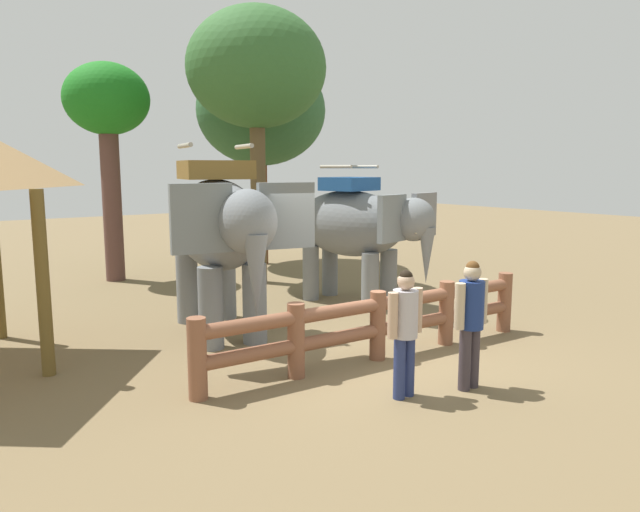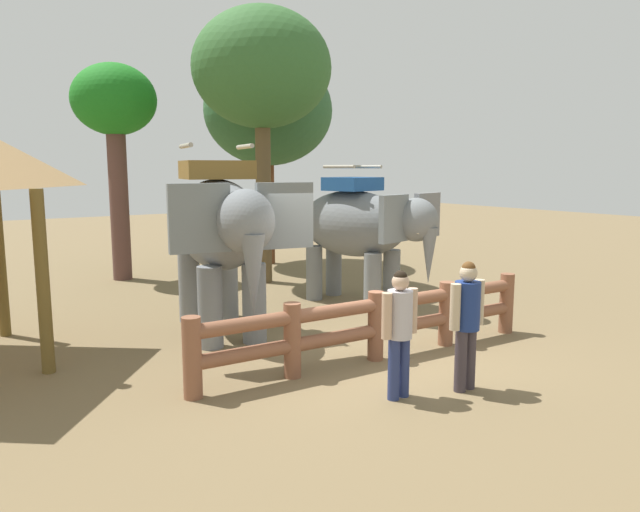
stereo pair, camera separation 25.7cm
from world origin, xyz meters
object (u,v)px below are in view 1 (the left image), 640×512
(elephant_near_left, at_px, (221,230))
(tourist_woman_in_black, at_px, (405,324))
(log_fence, at_px, (378,321))
(tourist_man_in_blue, at_px, (471,316))
(tree_far_left, at_px, (256,70))
(elephant_center, at_px, (358,227))
(tree_back_center, at_px, (107,110))
(tree_far_right, at_px, (261,111))

(elephant_near_left, height_order, tourist_woman_in_black, elephant_near_left)
(log_fence, distance_m, tourist_man_in_blue, 1.66)
(tree_far_left, bearing_deg, log_fence, -103.58)
(elephant_center, relative_size, tourist_woman_in_black, 2.14)
(tourist_man_in_blue, relative_size, tree_back_center, 0.31)
(tree_back_center, bearing_deg, log_fence, -81.10)
(elephant_center, xyz_separation_m, tourist_woman_in_black, (-2.76, -4.39, -0.70))
(tree_far_left, xyz_separation_m, tree_far_right, (1.55, 2.52, -0.69))
(elephant_center, height_order, tourist_woman_in_black, elephant_center)
(tree_back_center, bearing_deg, elephant_center, -58.93)
(tourist_woman_in_black, height_order, tourist_man_in_blue, tourist_man_in_blue)
(tourist_man_in_blue, height_order, tree_back_center, tree_back_center)
(elephant_near_left, relative_size, tourist_woman_in_black, 2.39)
(tourist_woman_in_black, xyz_separation_m, tree_back_center, (-0.66, 10.07, 3.36))
(tree_far_right, bearing_deg, tourist_woman_in_black, -110.36)
(tree_far_left, height_order, tree_back_center, tree_far_left)
(log_fence, relative_size, tourist_woman_in_black, 3.65)
(elephant_center, bearing_deg, tourist_man_in_blue, -111.76)
(elephant_near_left, xyz_separation_m, tourist_woman_in_black, (0.63, -3.85, -0.90))
(tourist_man_in_blue, bearing_deg, tree_back_center, 98.59)
(elephant_near_left, xyz_separation_m, elephant_center, (3.40, 0.54, -0.19))
(tourist_man_in_blue, distance_m, tree_back_center, 10.98)
(log_fence, distance_m, tree_far_right, 10.18)
(elephant_near_left, distance_m, tourist_man_in_blue, 4.49)
(elephant_near_left, relative_size, elephant_center, 1.11)
(tourist_woman_in_black, relative_size, tree_back_center, 0.30)
(log_fence, relative_size, elephant_near_left, 1.53)
(elephant_center, bearing_deg, log_fence, -123.90)
(tourist_woman_in_black, bearing_deg, tourist_man_in_blue, -16.86)
(elephant_near_left, relative_size, tree_back_center, 0.72)
(tree_far_right, bearing_deg, log_fence, -109.15)
(log_fence, xyz_separation_m, tree_far_left, (1.53, 6.35, 4.61))
(tree_back_center, bearing_deg, tourist_woman_in_black, -86.23)
(elephant_near_left, height_order, elephant_center, elephant_near_left)
(tourist_man_in_blue, bearing_deg, elephant_center, 68.24)
(elephant_center, xyz_separation_m, tree_far_right, (1.03, 5.81, 2.87))
(tourist_woman_in_black, height_order, tree_far_left, tree_far_left)
(tree_far_right, bearing_deg, elephant_near_left, -124.85)
(tourist_woman_in_black, bearing_deg, log_fence, 62.06)
(tree_back_center, bearing_deg, tree_far_right, 1.66)
(elephant_center, xyz_separation_m, tree_back_center, (-3.43, 5.68, 2.66))
(tree_far_left, xyz_separation_m, tree_back_center, (-2.90, 2.39, -0.90))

